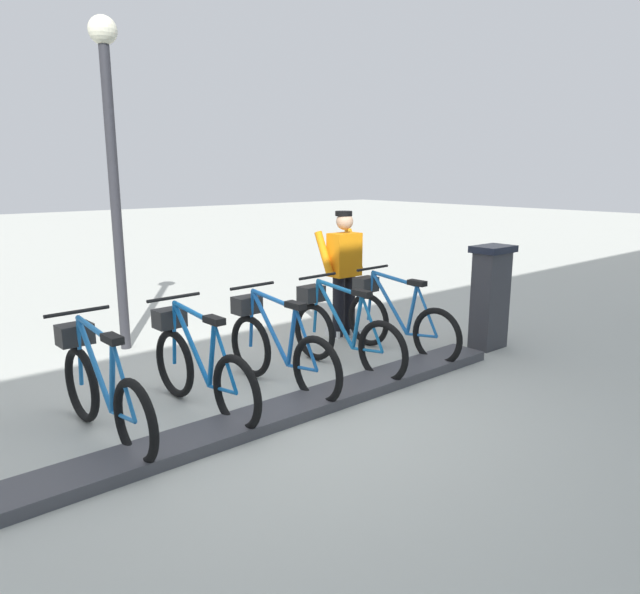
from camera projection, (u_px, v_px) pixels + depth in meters
The scene contains 10 objects.
ground_plane at pixel (297, 412), 5.26m from camera, with size 60.00×60.00×0.00m, color #BABCB2.
dock_rail_base at pixel (297, 407), 5.25m from camera, with size 0.44×5.19×0.10m, color #47474C.
payment_kiosk at pixel (490, 295), 7.08m from camera, with size 0.36×0.52×1.28m.
bike_docked_0 at pixel (396, 319), 6.89m from camera, with size 1.72×0.54×1.02m.
bike_docked_1 at pixel (342, 332), 6.34m from camera, with size 1.72×0.54×1.02m.
bike_docked_2 at pixel (277, 347), 5.79m from camera, with size 1.72×0.54×1.02m.
bike_docked_3 at pixel (198, 365), 5.23m from camera, with size 1.72×0.54×1.02m.
bike_docked_4 at pixel (102, 388), 4.68m from camera, with size 1.72×0.54×1.02m.
worker_near_rack at pixel (344, 269), 7.53m from camera, with size 0.46×0.62×1.66m.
lamp_post at pixel (111, 138), 6.65m from camera, with size 0.32×0.32×3.85m.
Camera 1 is at (-3.90, 3.00, 2.15)m, focal length 32.36 mm.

